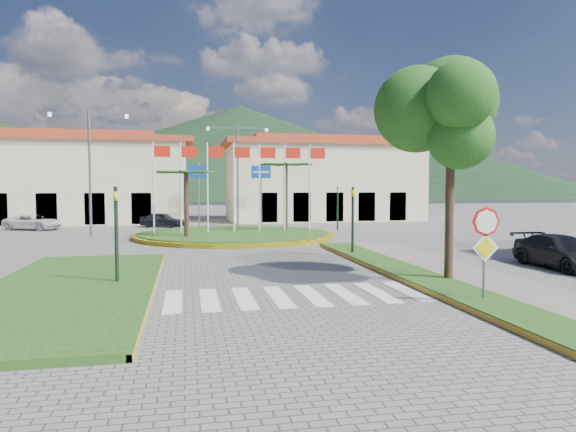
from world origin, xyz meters
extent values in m
plane|color=slate|center=(0.00, 0.00, 0.00)|extent=(160.00, 160.00, 0.00)
cube|color=gray|center=(6.00, 2.00, 0.07)|extent=(4.00, 28.00, 0.15)
cube|color=#1C4212|center=(4.80, 2.00, 0.09)|extent=(1.60, 28.00, 0.18)
cube|color=#1C4212|center=(-6.50, 6.00, 0.09)|extent=(5.00, 14.00, 0.18)
cube|color=silver|center=(0.00, 4.00, 0.01)|extent=(8.00, 3.00, 0.01)
cylinder|color=yellow|center=(0.00, 22.00, 0.12)|extent=(12.70, 12.70, 0.24)
cylinder|color=#1C4212|center=(0.00, 22.00, 0.15)|extent=(12.00, 12.00, 0.30)
cylinder|color=black|center=(-3.00, 20.00, 2.02)|extent=(0.28, 0.28, 4.05)
cylinder|color=black|center=(3.50, 23.00, 2.34)|extent=(0.28, 0.28, 4.68)
cylinder|color=silver|center=(-5.00, 22.50, 3.00)|extent=(0.10, 0.10, 6.00)
cube|color=red|center=(-4.45, 22.50, 5.40)|extent=(1.00, 0.03, 0.70)
cylinder|color=silver|center=(-3.33, 22.50, 3.00)|extent=(0.10, 0.10, 6.00)
cube|color=red|center=(-2.78, 22.50, 5.40)|extent=(1.00, 0.03, 0.70)
cylinder|color=silver|center=(-1.67, 22.50, 3.00)|extent=(0.10, 0.10, 6.00)
cube|color=red|center=(-1.12, 22.50, 5.40)|extent=(1.00, 0.03, 0.70)
cylinder|color=silver|center=(0.00, 22.50, 3.00)|extent=(0.10, 0.10, 6.00)
cube|color=red|center=(0.55, 22.50, 5.40)|extent=(1.00, 0.03, 0.70)
cylinder|color=silver|center=(1.67, 22.50, 3.00)|extent=(0.10, 0.10, 6.00)
cube|color=red|center=(2.22, 22.50, 5.40)|extent=(1.00, 0.03, 0.70)
cylinder|color=silver|center=(3.33, 22.50, 3.00)|extent=(0.10, 0.10, 6.00)
cube|color=red|center=(3.88, 22.50, 5.40)|extent=(1.00, 0.03, 0.70)
cylinder|color=silver|center=(5.00, 22.50, 3.00)|extent=(0.10, 0.10, 6.00)
cube|color=red|center=(5.55, 22.50, 5.40)|extent=(1.00, 0.03, 0.70)
cylinder|color=slate|center=(4.90, 2.00, 1.25)|extent=(0.07, 0.07, 2.50)
cylinder|color=red|center=(4.90, 1.95, 2.25)|extent=(0.80, 0.03, 0.80)
cube|color=yellow|center=(4.90, 1.94, 1.55)|extent=(0.78, 0.03, 0.78)
cylinder|color=black|center=(5.50, 5.00, 2.20)|extent=(0.28, 0.28, 4.40)
ellipsoid|color=#134914|center=(5.50, 5.00, 5.20)|extent=(3.60, 3.60, 3.20)
cylinder|color=black|center=(-5.20, 6.50, 1.60)|extent=(0.12, 0.12, 3.20)
imported|color=yellow|center=(-5.20, 6.50, 2.60)|extent=(0.15, 0.18, 0.90)
cylinder|color=black|center=(4.50, 12.00, 1.60)|extent=(0.12, 0.12, 3.20)
imported|color=yellow|center=(4.50, 12.00, 2.60)|extent=(0.15, 0.18, 0.90)
cylinder|color=black|center=(8.00, 26.00, 1.60)|extent=(0.12, 0.12, 3.20)
imported|color=yellow|center=(8.00, 26.00, 2.60)|extent=(0.18, 0.15, 0.90)
cylinder|color=slate|center=(-2.00, 31.00, 2.60)|extent=(0.12, 0.12, 5.20)
cube|color=#0E3999|center=(-2.00, 30.94, 4.40)|extent=(1.60, 0.05, 1.00)
cylinder|color=slate|center=(3.00, 31.00, 2.60)|extent=(0.12, 0.12, 5.20)
cube|color=#0E3999|center=(3.00, 30.94, 4.40)|extent=(1.60, 0.05, 1.00)
cylinder|color=slate|center=(1.00, 30.00, 4.00)|extent=(0.16, 0.16, 8.00)
cube|color=slate|center=(-0.20, 30.00, 7.80)|extent=(2.40, 0.08, 0.08)
cube|color=slate|center=(2.20, 30.00, 7.80)|extent=(2.40, 0.08, 0.08)
cylinder|color=slate|center=(-9.00, 24.00, 4.00)|extent=(0.16, 0.16, 8.00)
cube|color=slate|center=(-10.20, 24.00, 7.80)|extent=(2.40, 0.08, 0.08)
cube|color=slate|center=(-7.80, 24.00, 7.80)|extent=(2.40, 0.08, 0.08)
cube|color=beige|center=(-14.00, 38.00, 3.50)|extent=(22.00, 9.00, 7.00)
cube|color=#9A3E1D|center=(-14.00, 38.00, 7.25)|extent=(23.32, 9.54, 0.50)
cube|color=#9A3E1D|center=(-14.00, 38.00, 7.75)|extent=(16.50, 4.95, 0.60)
cube|color=beige|center=(10.00, 38.00, 3.50)|extent=(18.00, 9.00, 7.00)
cube|color=#9A3E1D|center=(10.00, 38.00, 7.25)|extent=(19.08, 9.54, 0.50)
cube|color=#9A3E1D|center=(10.00, 38.00, 7.75)|extent=(13.50, 4.95, 0.60)
cone|color=black|center=(15.00, 160.00, 15.00)|extent=(180.00, 180.00, 30.00)
cone|color=black|center=(70.00, 135.00, 9.00)|extent=(120.00, 120.00, 18.00)
cone|color=black|center=(-10.00, 130.00, 8.00)|extent=(110.00, 110.00, 16.00)
imported|color=silver|center=(-14.19, 30.36, 0.57)|extent=(4.53, 3.25, 1.14)
imported|color=black|center=(-4.87, 31.05, 0.59)|extent=(3.73, 2.59, 1.18)
imported|color=black|center=(4.65, 35.70, 0.64)|extent=(4.12, 2.41, 1.28)
imported|color=black|center=(11.39, 7.00, 0.65)|extent=(1.89, 4.48, 1.29)
camera|label=1|loc=(-3.01, -10.50, 3.19)|focal=32.00mm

